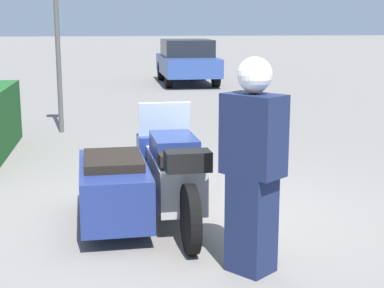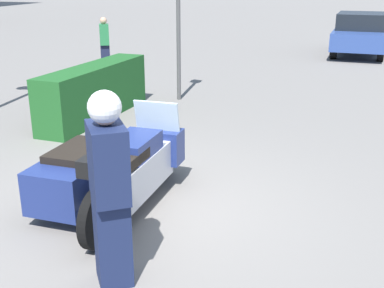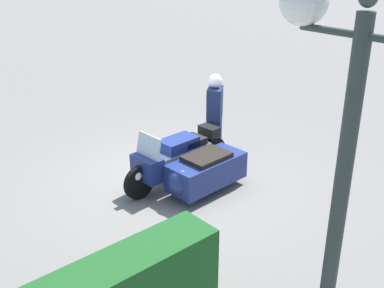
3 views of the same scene
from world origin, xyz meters
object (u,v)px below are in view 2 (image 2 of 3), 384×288
police_motorcycle (110,167)px  parked_car_background (360,33)px  hedge_bush_curbside (95,92)px  officer_rider (109,186)px  pedestrian_bystander (105,44)px

police_motorcycle → parked_car_background: bearing=-12.0°
police_motorcycle → hedge_bush_curbside: (3.27, 2.18, 0.05)m
officer_rider → parked_car_background: bearing=45.5°
officer_rider → pedestrian_bystander: 10.83m
hedge_bush_curbside → pedestrian_bystander: size_ratio=2.04×
pedestrian_bystander → hedge_bush_curbside: bearing=-93.4°
officer_rider → parked_car_background: (15.10, -1.52, -0.17)m
police_motorcycle → hedge_bush_curbside: bearing=31.4°
hedge_bush_curbside → pedestrian_bystander: 5.27m
officer_rider → pedestrian_bystander: size_ratio=1.15×
police_motorcycle → officer_rider: (-1.42, -0.82, 0.48)m
hedge_bush_curbside → parked_car_background: parked_car_background is taller
police_motorcycle → officer_rider: bearing=-152.2°
parked_car_background → police_motorcycle: bearing=170.0°
officer_rider → parked_car_background: size_ratio=0.43×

